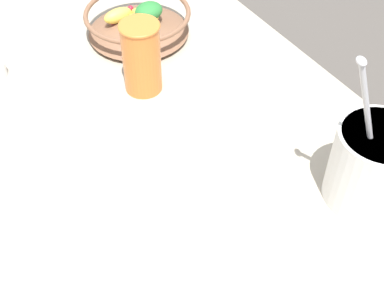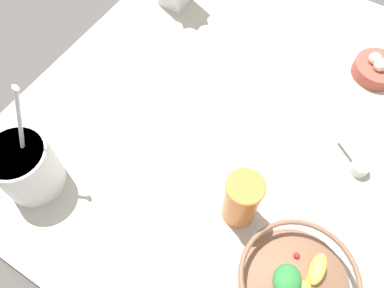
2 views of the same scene
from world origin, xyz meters
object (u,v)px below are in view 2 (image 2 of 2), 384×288
at_px(fruit_bowl, 297,281).
at_px(yogurt_tub, 25,166).
at_px(garlic_bowl, 378,68).
at_px(drinking_cup, 242,199).

height_order(fruit_bowl, yogurt_tub, yogurt_tub).
xyz_separation_m(fruit_bowl, garlic_bowl, (-0.60, -0.04, -0.01)).
bearing_deg(garlic_bowl, yogurt_tub, -37.66).
bearing_deg(drinking_cup, fruit_bowl, 65.67).
xyz_separation_m(yogurt_tub, garlic_bowl, (-0.70, 0.54, -0.05)).
distance_m(fruit_bowl, drinking_cup, 0.18).
xyz_separation_m(yogurt_tub, drinking_cup, (-0.17, 0.41, -0.00)).
relative_size(yogurt_tub, garlic_bowl, 2.34).
bearing_deg(yogurt_tub, garlic_bowl, 142.34).
xyz_separation_m(fruit_bowl, yogurt_tub, (0.10, -0.57, 0.04)).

